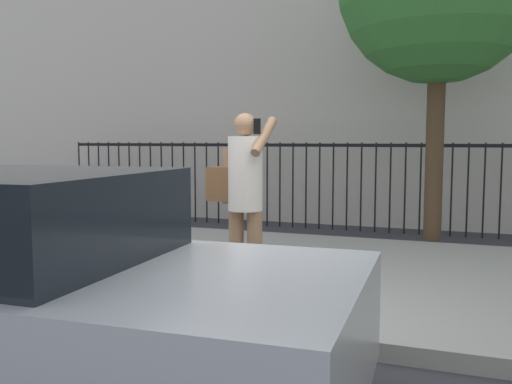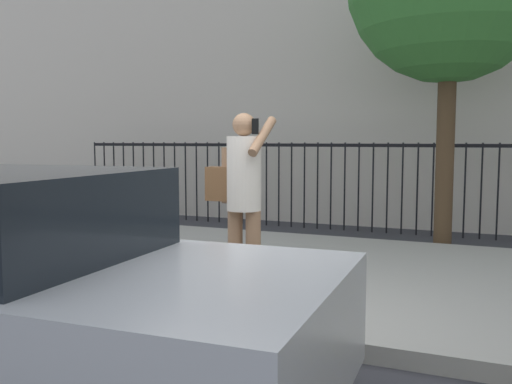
{
  "view_description": "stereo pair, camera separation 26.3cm",
  "coord_description": "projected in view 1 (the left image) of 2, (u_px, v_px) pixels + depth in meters",
  "views": [
    {
      "loc": [
        1.83,
        -4.02,
        1.64
      ],
      "look_at": [
        -0.17,
        1.32,
        1.1
      ],
      "focal_mm": 38.84,
      "sensor_mm": 36.0,
      "label": 1
    },
    {
      "loc": [
        2.07,
        -3.92,
        1.64
      ],
      "look_at": [
        -0.17,
        1.32,
        1.1
      ],
      "focal_mm": 38.84,
      "sensor_mm": 36.0,
      "label": 2
    }
  ],
  "objects": [
    {
      "name": "iron_fence",
      "position": [
        354.0,
        175.0,
        9.95
      ],
      "size": [
        12.03,
        0.04,
        1.6
      ],
      "color": "black",
      "rests_on": "ground"
    },
    {
      "name": "street_bench",
      "position": [
        61.0,
        198.0,
        9.57
      ],
      "size": [
        1.6,
        0.45,
        0.95
      ],
      "color": "brown",
      "rests_on": "sidewalk"
    },
    {
      "name": "sidewalk",
      "position": [
        295.0,
        272.0,
        6.58
      ],
      "size": [
        28.0,
        4.4,
        0.15
      ],
      "primitive_type": "cube",
      "color": "#9E9B93",
      "rests_on": "ground"
    },
    {
      "name": "pedestrian_on_phone",
      "position": [
        243.0,
        188.0,
        5.45
      ],
      "size": [
        0.66,
        0.51,
        1.75
      ],
      "color": "#936B4C",
      "rests_on": "sidewalk"
    },
    {
      "name": "ground_plane",
      "position": [
        219.0,
        341.0,
        4.54
      ],
      "size": [
        60.0,
        60.0,
        0.0
      ],
      "primitive_type": "plane",
      "color": "#333338"
    },
    {
      "name": "parked_hatchback",
      "position": [
        12.0,
        292.0,
        3.41
      ],
      "size": [
        4.27,
        2.0,
        1.45
      ],
      "color": "#ADAFB5",
      "rests_on": "ground"
    }
  ]
}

